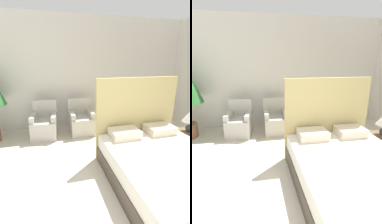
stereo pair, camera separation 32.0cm
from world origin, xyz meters
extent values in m
cube|color=silver|center=(0.00, 4.19, 1.45)|extent=(10.00, 0.06, 2.90)
cube|color=#4C4238|center=(0.62, 1.24, 0.13)|extent=(1.55, 1.91, 0.27)
cube|color=silver|center=(0.62, 1.24, 0.39)|extent=(1.52, 1.87, 0.25)
cube|color=tan|center=(0.62, 2.22, 0.76)|extent=(1.58, 0.06, 1.51)
cube|color=beige|center=(0.27, 1.96, 0.59)|extent=(0.49, 0.38, 0.14)
cube|color=beige|center=(0.97, 1.96, 0.59)|extent=(0.49, 0.38, 0.14)
cube|color=#B7B2A8|center=(-1.10, 3.49, 0.22)|extent=(0.65, 0.69, 0.43)
cube|color=#B7B2A8|center=(-1.06, 3.76, 0.64)|extent=(0.58, 0.13, 0.42)
cube|color=#B7B2A8|center=(-1.33, 3.52, 0.50)|extent=(0.17, 0.56, 0.14)
cube|color=#B7B2A8|center=(-0.86, 3.46, 0.50)|extent=(0.17, 0.56, 0.14)
cube|color=#B7B2A8|center=(-0.20, 3.49, 0.22)|extent=(0.58, 0.62, 0.43)
cube|color=#B7B2A8|center=(-0.20, 3.77, 0.64)|extent=(0.57, 0.07, 0.42)
cube|color=#B7B2A8|center=(-0.43, 3.49, 0.50)|extent=(0.11, 0.55, 0.14)
cube|color=#B7B2A8|center=(0.04, 3.49, 0.50)|extent=(0.11, 0.55, 0.14)
cube|color=brown|center=(1.67, 1.98, 0.23)|extent=(0.43, 0.47, 0.45)
camera|label=1|loc=(-0.96, -0.58, 1.83)|focal=28.00mm
camera|label=2|loc=(-0.65, -0.65, 1.83)|focal=28.00mm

